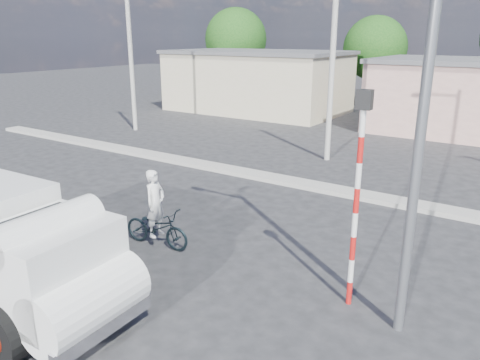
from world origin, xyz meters
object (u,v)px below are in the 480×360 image
Objects in this scene: traffic_pole at (358,184)px; streetlight at (419,57)px; bicycle at (157,228)px; cyclist at (156,214)px.

streetlight reaches higher than traffic_pole.
bicycle is 7.58m from streetlight.
bicycle is at bearing 179.00° from streetlight.
traffic_pole is at bearing -93.67° from bicycle.
bicycle is 1.10× the size of cyclist.
cyclist is 5.48m from traffic_pole.
cyclist is at bearing -177.88° from traffic_pole.
traffic_pole reaches higher than cyclist.
streetlight is (6.14, -0.11, 4.08)m from cyclist.
streetlight is at bearing -96.79° from bicycle.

